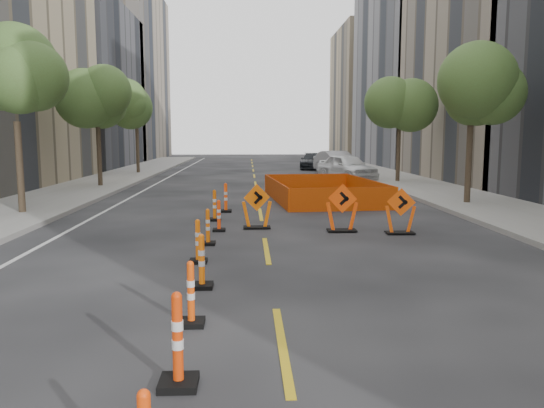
{
  "coord_description": "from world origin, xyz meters",
  "views": [
    {
      "loc": [
        -0.45,
        -8.86,
        2.84
      ],
      "look_at": [
        0.16,
        4.44,
        1.1
      ],
      "focal_mm": 35.0,
      "sensor_mm": 36.0,
      "label": 1
    }
  ],
  "objects_px": {
    "channelizer_3": "(202,261)",
    "chevron_sign_left": "(257,206)",
    "channelizer_5": "(208,227)",
    "channelizer_6": "(219,216)",
    "channelizer_4": "(198,241)",
    "chevron_sign_right": "(401,211)",
    "channelizer_1": "(178,340)",
    "channelizer_8": "(226,198)",
    "parked_car_mid": "(336,162)",
    "parked_car_far": "(312,161)",
    "chevron_sign_center": "(342,208)",
    "channelizer_7": "(215,205)",
    "parked_car_near": "(347,167)",
    "channelizer_2": "(191,293)"
  },
  "relations": [
    {
      "from": "channelizer_8",
      "to": "chevron_sign_left",
      "type": "height_order",
      "value": "chevron_sign_left"
    },
    {
      "from": "channelizer_5",
      "to": "parked_car_far",
      "type": "height_order",
      "value": "parked_car_far"
    },
    {
      "from": "channelizer_4",
      "to": "parked_car_far",
      "type": "xyz_separation_m",
      "value": [
        6.55,
        32.62,
        0.18
      ]
    },
    {
      "from": "channelizer_6",
      "to": "chevron_sign_right",
      "type": "relative_size",
      "value": 0.7
    },
    {
      "from": "channelizer_7",
      "to": "channelizer_8",
      "type": "xyz_separation_m",
      "value": [
        0.29,
        1.96,
        0.02
      ]
    },
    {
      "from": "chevron_sign_right",
      "to": "parked_car_near",
      "type": "bearing_deg",
      "value": 104.63
    },
    {
      "from": "channelizer_1",
      "to": "channelizer_3",
      "type": "xyz_separation_m",
      "value": [
        -0.07,
        3.93,
        -0.04
      ]
    },
    {
      "from": "channelizer_5",
      "to": "channelizer_7",
      "type": "height_order",
      "value": "channelizer_7"
    },
    {
      "from": "channelizer_4",
      "to": "parked_car_far",
      "type": "relative_size",
      "value": 0.21
    },
    {
      "from": "channelizer_4",
      "to": "chevron_sign_left",
      "type": "relative_size",
      "value": 0.72
    },
    {
      "from": "channelizer_6",
      "to": "chevron_sign_right",
      "type": "xyz_separation_m",
      "value": [
        5.24,
        -0.7,
        0.2
      ]
    },
    {
      "from": "channelizer_2",
      "to": "chevron_sign_left",
      "type": "height_order",
      "value": "chevron_sign_left"
    },
    {
      "from": "channelizer_6",
      "to": "parked_car_mid",
      "type": "bearing_deg",
      "value": 72.34
    },
    {
      "from": "channelizer_2",
      "to": "chevron_sign_center",
      "type": "distance_m",
      "value": 8.42
    },
    {
      "from": "channelizer_3",
      "to": "channelizer_8",
      "type": "xyz_separation_m",
      "value": [
        0.05,
        9.82,
        0.03
      ]
    },
    {
      "from": "chevron_sign_right",
      "to": "parked_car_far",
      "type": "bearing_deg",
      "value": 108.47
    },
    {
      "from": "parked_car_mid",
      "to": "channelizer_7",
      "type": "bearing_deg",
      "value": -123.4
    },
    {
      "from": "channelizer_6",
      "to": "channelizer_8",
      "type": "height_order",
      "value": "channelizer_8"
    },
    {
      "from": "parked_car_mid",
      "to": "channelizer_5",
      "type": "bearing_deg",
      "value": -120.37
    },
    {
      "from": "channelizer_4",
      "to": "channelizer_8",
      "type": "xyz_separation_m",
      "value": [
        0.3,
        7.86,
        0.05
      ]
    },
    {
      "from": "channelizer_4",
      "to": "chevron_sign_right",
      "type": "bearing_deg",
      "value": 30.41
    },
    {
      "from": "channelizer_5",
      "to": "channelizer_6",
      "type": "distance_m",
      "value": 1.97
    },
    {
      "from": "channelizer_8",
      "to": "channelizer_7",
      "type": "bearing_deg",
      "value": -98.44
    },
    {
      "from": "channelizer_7",
      "to": "channelizer_5",
      "type": "bearing_deg",
      "value": -89.04
    },
    {
      "from": "channelizer_5",
      "to": "channelizer_7",
      "type": "bearing_deg",
      "value": 90.96
    },
    {
      "from": "channelizer_3",
      "to": "channelizer_8",
      "type": "relative_size",
      "value": 0.95
    },
    {
      "from": "channelizer_2",
      "to": "chevron_sign_center",
      "type": "xyz_separation_m",
      "value": [
        3.63,
        7.6,
        0.21
      ]
    },
    {
      "from": "channelizer_2",
      "to": "channelizer_6",
      "type": "distance_m",
      "value": 7.86
    },
    {
      "from": "chevron_sign_left",
      "to": "chevron_sign_center",
      "type": "distance_m",
      "value": 2.58
    },
    {
      "from": "channelizer_4",
      "to": "channelizer_5",
      "type": "relative_size",
      "value": 1.04
    },
    {
      "from": "channelizer_8",
      "to": "channelizer_5",
      "type": "bearing_deg",
      "value": -92.19
    },
    {
      "from": "parked_car_mid",
      "to": "parked_car_far",
      "type": "distance_m",
      "value": 5.57
    },
    {
      "from": "parked_car_mid",
      "to": "parked_car_far",
      "type": "xyz_separation_m",
      "value": [
        -1.1,
        5.46,
        -0.16
      ]
    },
    {
      "from": "chevron_sign_center",
      "to": "parked_car_far",
      "type": "relative_size",
      "value": 0.31
    },
    {
      "from": "channelizer_1",
      "to": "parked_car_mid",
      "type": "xyz_separation_m",
      "value": [
        7.33,
        33.06,
        0.28
      ]
    },
    {
      "from": "channelizer_1",
      "to": "parked_car_far",
      "type": "relative_size",
      "value": 0.24
    },
    {
      "from": "channelizer_3",
      "to": "chevron_sign_left",
      "type": "xyz_separation_m",
      "value": [
        1.14,
        6.29,
        0.17
      ]
    },
    {
      "from": "channelizer_2",
      "to": "channelizer_5",
      "type": "distance_m",
      "value": 5.9
    },
    {
      "from": "channelizer_2",
      "to": "channelizer_5",
      "type": "relative_size",
      "value": 1.04
    },
    {
      "from": "channelizer_1",
      "to": "chevron_sign_center",
      "type": "distance_m",
      "value": 10.21
    },
    {
      "from": "channelizer_3",
      "to": "channelizer_4",
      "type": "distance_m",
      "value": 1.98
    },
    {
      "from": "channelizer_4",
      "to": "parked_car_far",
      "type": "bearing_deg",
      "value": 78.65
    },
    {
      "from": "channelizer_7",
      "to": "parked_car_mid",
      "type": "xyz_separation_m",
      "value": [
        7.64,
        21.27,
        0.32
      ]
    },
    {
      "from": "chevron_sign_center",
      "to": "chevron_sign_right",
      "type": "relative_size",
      "value": 1.06
    },
    {
      "from": "channelizer_4",
      "to": "channelizer_5",
      "type": "distance_m",
      "value": 1.97
    },
    {
      "from": "channelizer_2",
      "to": "channelizer_6",
      "type": "xyz_separation_m",
      "value": [
        -0.0,
        7.86,
        -0.03
      ]
    },
    {
      "from": "parked_car_near",
      "to": "parked_car_mid",
      "type": "relative_size",
      "value": 0.96
    },
    {
      "from": "channelizer_8",
      "to": "parked_car_far",
      "type": "bearing_deg",
      "value": 75.83
    },
    {
      "from": "chevron_sign_right",
      "to": "parked_car_far",
      "type": "xyz_separation_m",
      "value": [
        1.05,
        29.39,
        0.01
      ]
    },
    {
      "from": "chevron_sign_right",
      "to": "channelizer_1",
      "type": "bearing_deg",
      "value": -99.08
    }
  ]
}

